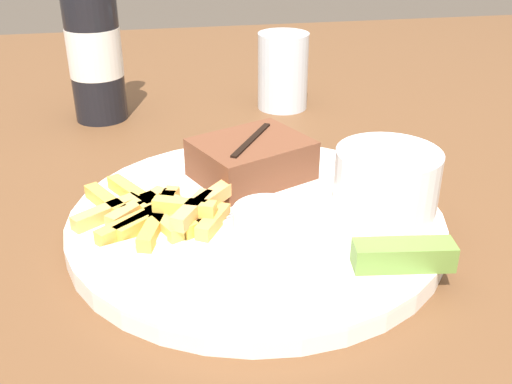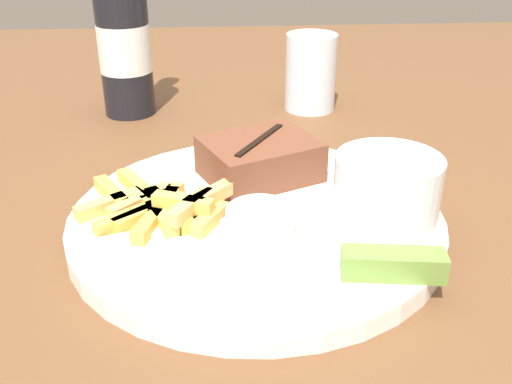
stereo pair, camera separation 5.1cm
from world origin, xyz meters
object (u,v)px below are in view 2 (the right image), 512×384
(beer_bottle, at_px, (124,45))
(drinking_glass, at_px, (311,72))
(coleslaw_cup, at_px, (387,189))
(pickle_spear, at_px, (393,264))
(fork_utensil, at_px, (159,230))
(dinner_plate, at_px, (256,221))
(steak_portion, at_px, (260,159))
(dipping_sauce_cup, at_px, (259,224))

(beer_bottle, height_order, drinking_glass, beer_bottle)
(coleslaw_cup, distance_m, pickle_spear, 0.08)
(pickle_spear, height_order, fork_utensil, pickle_spear)
(dinner_plate, distance_m, drinking_glass, 0.33)
(steak_portion, xyz_separation_m, coleslaw_cup, (0.10, -0.10, 0.02))
(fork_utensil, bearing_deg, drinking_glass, 44.00)
(dipping_sauce_cup, distance_m, fork_utensil, 0.08)
(dinner_plate, distance_m, fork_utensil, 0.09)
(dipping_sauce_cup, height_order, fork_utensil, dipping_sauce_cup)
(drinking_glass, bearing_deg, steak_portion, -109.47)
(coleslaw_cup, bearing_deg, dipping_sauce_cup, -171.23)
(pickle_spear, bearing_deg, dinner_plate, 132.45)
(coleslaw_cup, height_order, dipping_sauce_cup, coleslaw_cup)
(drinking_glass, bearing_deg, dipping_sauce_cup, -104.94)
(steak_portion, distance_m, dipping_sauce_cup, 0.12)
(dinner_plate, bearing_deg, fork_utensil, -161.25)
(steak_portion, distance_m, beer_bottle, 0.29)
(steak_portion, relative_size, coleslaw_cup, 1.46)
(fork_utensil, height_order, beer_bottle, beer_bottle)
(fork_utensil, bearing_deg, beer_bottle, 81.68)
(dipping_sauce_cup, bearing_deg, steak_portion, 85.09)
(dinner_plate, bearing_deg, pickle_spear, -47.55)
(dinner_plate, bearing_deg, beer_bottle, 114.62)
(beer_bottle, bearing_deg, coleslaw_cup, -54.24)
(dinner_plate, height_order, dipping_sauce_cup, dipping_sauce_cup)
(pickle_spear, height_order, beer_bottle, beer_bottle)
(steak_portion, bearing_deg, coleslaw_cup, -46.58)
(dipping_sauce_cup, height_order, beer_bottle, beer_bottle)
(dipping_sauce_cup, distance_m, drinking_glass, 0.37)
(pickle_spear, bearing_deg, fork_utensil, 157.16)
(dipping_sauce_cup, relative_size, pickle_spear, 0.70)
(dinner_plate, bearing_deg, steak_portion, 82.97)
(steak_portion, bearing_deg, drinking_glass, 70.53)
(coleslaw_cup, height_order, pickle_spear, coleslaw_cup)
(dinner_plate, relative_size, coleslaw_cup, 3.74)
(fork_utensil, distance_m, drinking_glass, 0.39)
(dinner_plate, height_order, coleslaw_cup, coleslaw_cup)
(coleslaw_cup, height_order, drinking_glass, drinking_glass)
(steak_portion, xyz_separation_m, drinking_glass, (0.09, 0.24, 0.01))
(coleslaw_cup, bearing_deg, dinner_plate, 163.97)
(beer_bottle, distance_m, drinking_glass, 0.24)
(steak_portion, bearing_deg, dipping_sauce_cup, -94.91)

